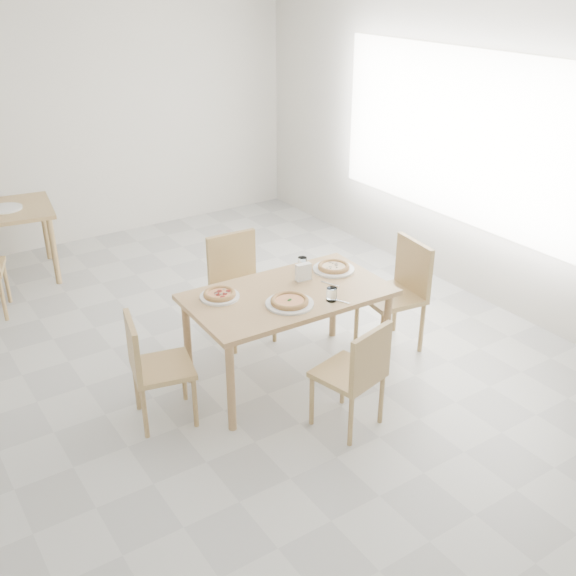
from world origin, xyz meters
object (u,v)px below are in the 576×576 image
napkin_holder (303,273)px  pizza_pepperoni (220,294)px  pizza_margherita (290,301)px  plate_mushroom (334,269)px  chair_north (238,279)px  chair_south (357,370)px  plate_pepperoni (220,297)px  main_table (288,302)px  chair_west (151,363)px  pizza_mushroom (334,267)px  chair_east (400,287)px  plate_empty (5,208)px  plate_margherita (290,304)px  tumbler_a (332,295)px  tumbler_b (302,263)px

napkin_holder → pizza_pepperoni: bearing=177.5°
pizza_margherita → pizza_pepperoni: same height
pizza_margherita → plate_mushroom: bearing=26.0°
chair_north → napkin_holder: bearing=-73.6°
chair_south → pizza_margherita: chair_south is taller
chair_north → plate_pepperoni: size_ratio=3.10×
plate_mushroom → pizza_pepperoni: pizza_pepperoni is taller
main_table → plate_mushroom: (0.53, 0.13, 0.09)m
chair_south → chair_west: (-1.13, 0.86, 0.00)m
pizza_margherita → napkin_holder: (0.31, 0.27, 0.04)m
pizza_mushroom → chair_south: bearing=-118.0°
main_table → chair_north: bearing=89.4°
napkin_holder → pizza_mushroom: bearing=12.4°
chair_east → plate_pepperoni: bearing=-92.8°
plate_pepperoni → plate_empty: (-0.85, 2.93, 0.00)m
main_table → plate_empty: bearing=114.5°
plate_margherita → pizza_margherita: pizza_margherita is taller
chair_east → tumbler_a: chair_east is taller
chair_north → chair_south: bearing=-87.4°
chair_west → plate_pepperoni: (0.63, 0.14, 0.28)m
chair_north → plate_pepperoni: chair_north is taller
plate_pepperoni → tumbler_b: tumbler_b is taller
main_table → plate_empty: size_ratio=4.72×
plate_pepperoni → tumbler_a: 0.83m
plate_margherita → chair_north: bearing=82.3°
plate_mushroom → plate_empty: same height
chair_north → pizza_mushroom: 0.88m
main_table → pizza_pepperoni: (-0.47, 0.21, 0.11)m
chair_west → chair_east: (2.17, -0.14, 0.06)m
plate_margherita → plate_mushroom: (0.63, 0.31, 0.00)m
plate_pepperoni → pizza_pepperoni: size_ratio=0.99×
pizza_mushroom → plate_empty: bearing=121.5°
plate_margherita → napkin_holder: size_ratio=2.41×
chair_north → napkin_holder: size_ratio=6.26×
pizza_margherita → pizza_pepperoni: 0.53m
chair_east → pizza_pepperoni: 1.58m
plate_pepperoni → chair_north: bearing=50.7°
main_table → chair_south: chair_south is taller
plate_pepperoni → napkin_holder: bearing=-8.9°
chair_south → chair_east: (1.04, 0.72, 0.06)m
pizza_margherita → tumbler_a: (0.29, -0.12, 0.02)m
plate_mushroom → pizza_margherita: size_ratio=1.18×
plate_margherita → plate_pepperoni: same height
chair_west → plate_mushroom: (1.63, 0.07, 0.28)m
chair_south → pizza_margherita: 0.71m
chair_east → pizza_margherita: 1.20m
tumbler_b → pizza_pepperoni: bearing=-173.3°
plate_mushroom → pizza_margherita: 0.70m
main_table → napkin_holder: (0.21, 0.10, 0.15)m
plate_margherita → chair_south: bearing=-77.9°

